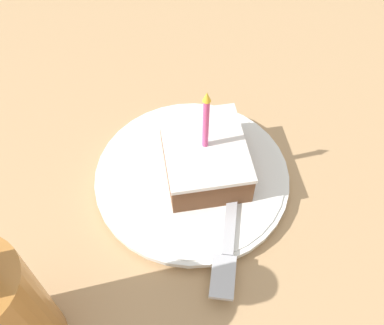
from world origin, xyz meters
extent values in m
cube|color=tan|center=(0.00, 0.00, -0.02)|extent=(2.40, 2.40, 0.04)
cylinder|color=white|center=(-0.01, -0.02, 0.01)|extent=(0.21, 0.21, 0.02)
cylinder|color=white|center=(-0.01, -0.02, 0.01)|extent=(0.23, 0.23, 0.01)
cube|color=brown|center=(0.01, -0.01, 0.04)|extent=(0.09, 0.11, 0.04)
cube|color=silver|center=(0.01, -0.01, 0.06)|extent=(0.09, 0.11, 0.01)
cylinder|color=#E04C8C|center=(0.01, -0.01, 0.10)|extent=(0.01, 0.01, 0.07)
cone|color=yellow|center=(0.01, -0.01, 0.13)|extent=(0.01, 0.01, 0.01)
cube|color=#B2B2B7|center=(0.03, -0.06, 0.02)|extent=(0.05, 0.14, 0.00)
cube|color=#B2B2B7|center=(0.00, -0.15, 0.02)|extent=(0.04, 0.05, 0.00)
cylinder|color=#B27233|center=(-0.19, -0.17, 0.07)|extent=(0.08, 0.08, 0.15)
camera|label=1|loc=(-0.06, -0.31, 0.45)|focal=42.00mm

